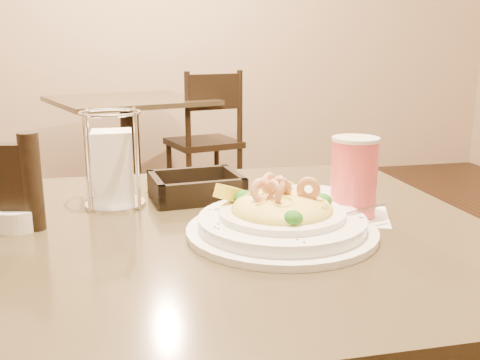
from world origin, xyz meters
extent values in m
cube|color=#4D412B|center=(0.00, 0.00, 0.74)|extent=(0.90, 0.90, 0.03)
cylinder|color=black|center=(-0.17, 2.59, 0.01)|extent=(0.52, 0.52, 0.03)
cylinder|color=black|center=(-0.17, 2.59, 0.38)|extent=(0.12, 0.12, 0.69)
cube|color=#4D412B|center=(-0.17, 2.59, 0.74)|extent=(1.14, 1.14, 0.03)
cube|color=black|center=(-0.50, 0.27, 0.45)|extent=(0.51, 0.51, 0.04)
cylinder|color=black|center=(-0.37, 0.05, 0.70)|extent=(0.04, 0.04, 0.46)
cube|color=black|center=(0.31, 2.57, 0.45)|extent=(0.52, 0.52, 0.04)
cylinder|color=black|center=(0.43, 2.80, 0.21)|extent=(0.04, 0.04, 0.43)
cylinder|color=black|center=(0.08, 2.70, 0.21)|extent=(0.04, 0.04, 0.43)
cylinder|color=black|center=(0.53, 2.45, 0.21)|extent=(0.04, 0.04, 0.43)
cylinder|color=black|center=(0.18, 2.35, 0.21)|extent=(0.04, 0.04, 0.43)
cylinder|color=black|center=(0.53, 2.45, 0.70)|extent=(0.04, 0.04, 0.46)
cylinder|color=black|center=(0.18, 2.35, 0.70)|extent=(0.04, 0.04, 0.46)
cube|color=black|center=(0.35, 2.40, 0.80)|extent=(0.36, 0.12, 0.22)
cylinder|color=white|center=(0.06, -0.07, 0.76)|extent=(0.33, 0.33, 0.01)
cylinder|color=white|center=(0.06, -0.07, 0.78)|extent=(0.29, 0.29, 0.02)
cylinder|color=white|center=(0.06, -0.07, 0.79)|extent=(0.22, 0.22, 0.01)
ellipsoid|color=#DEC951|center=(0.06, -0.07, 0.80)|extent=(0.18, 0.18, 0.06)
cube|color=yellow|center=(-0.02, 0.00, 0.82)|extent=(0.06, 0.05, 0.04)
cube|color=silver|center=(0.20, -0.08, 0.79)|extent=(0.12, 0.04, 0.01)
cube|color=silver|center=(0.13, -0.08, 0.80)|extent=(0.04, 0.03, 0.00)
torus|color=#DEC951|center=(0.02, -0.05, 0.82)|extent=(0.04, 0.04, 0.02)
torus|color=#DEC951|center=(0.03, -0.05, 0.82)|extent=(0.06, 0.05, 0.04)
torus|color=#DEC951|center=(0.05, -0.06, 0.82)|extent=(0.05, 0.05, 0.01)
torus|color=#DEC951|center=(0.03, -0.05, 0.82)|extent=(0.04, 0.04, 0.01)
torus|color=#DEC951|center=(0.01, -0.04, 0.81)|extent=(0.03, 0.03, 0.01)
torus|color=#DEC951|center=(0.05, -0.06, 0.82)|extent=(0.04, 0.04, 0.02)
torus|color=#DEC951|center=(0.05, -0.11, 0.82)|extent=(0.04, 0.04, 0.01)
torus|color=#DEC951|center=(0.11, -0.11, 0.82)|extent=(0.03, 0.03, 0.02)
torus|color=#DEC951|center=(0.06, -0.07, 0.81)|extent=(0.05, 0.05, 0.01)
torus|color=#DEC951|center=(0.01, -0.05, 0.82)|extent=(0.04, 0.04, 0.02)
torus|color=#DEC951|center=(0.00, -0.03, 0.82)|extent=(0.05, 0.05, 0.01)
torus|color=#DEC951|center=(0.05, -0.07, 0.81)|extent=(0.06, 0.05, 0.04)
torus|color=#DEC951|center=(0.08, -0.02, 0.83)|extent=(0.04, 0.04, 0.02)
torus|color=#DEC951|center=(0.04, -0.11, 0.83)|extent=(0.04, 0.04, 0.01)
torus|color=#DEC951|center=(0.06, -0.07, 0.82)|extent=(0.04, 0.04, 0.02)
torus|color=#DEC951|center=(0.06, -0.07, 0.82)|extent=(0.04, 0.04, 0.02)
torus|color=#DEC951|center=(0.05, -0.04, 0.83)|extent=(0.05, 0.05, 0.03)
torus|color=#DEC951|center=(0.01, -0.08, 0.83)|extent=(0.04, 0.04, 0.02)
torus|color=#EEA375|center=(0.03, -0.10, 0.84)|extent=(0.03, 0.04, 0.04)
torus|color=#EEA375|center=(0.09, -0.09, 0.84)|extent=(0.04, 0.03, 0.04)
torus|color=#EEA375|center=(0.05, -0.07, 0.84)|extent=(0.05, 0.04, 0.04)
torus|color=#EEA375|center=(0.05, -0.07, 0.84)|extent=(0.03, 0.05, 0.04)
torus|color=#EEA375|center=(0.02, -0.08, 0.84)|extent=(0.04, 0.03, 0.04)
torus|color=#EEA375|center=(0.04, -0.04, 0.84)|extent=(0.04, 0.04, 0.04)
ellipsoid|color=#195313|center=(0.13, -0.06, 0.81)|extent=(0.04, 0.04, 0.03)
ellipsoid|color=#195313|center=(0.00, -0.01, 0.81)|extent=(0.04, 0.04, 0.03)
ellipsoid|color=#195313|center=(0.05, -0.14, 0.81)|extent=(0.03, 0.03, 0.02)
cube|color=#266619|center=(0.17, 0.00, 0.79)|extent=(0.00, 0.00, 0.00)
cube|color=#266619|center=(-0.06, 0.00, 0.79)|extent=(0.00, 0.00, 0.00)
cube|color=#266619|center=(0.15, 0.00, 0.79)|extent=(0.00, 0.00, 0.00)
cube|color=#266619|center=(0.08, 0.04, 0.79)|extent=(0.00, 0.00, 0.00)
cube|color=#266619|center=(-0.07, -0.10, 0.79)|extent=(0.00, 0.00, 0.00)
cube|color=#266619|center=(0.16, -0.03, 0.79)|extent=(0.00, 0.00, 0.00)
cube|color=#266619|center=(0.02, 0.06, 0.79)|extent=(0.00, 0.00, 0.00)
cube|color=#266619|center=(0.17, -0.03, 0.79)|extent=(0.00, 0.00, 0.00)
cube|color=#266619|center=(-0.06, -0.11, 0.79)|extent=(0.00, 0.00, 0.00)
cube|color=#266619|center=(0.05, -0.20, 0.79)|extent=(0.00, 0.00, 0.00)
cube|color=#266619|center=(0.19, -0.11, 0.79)|extent=(0.00, 0.00, 0.00)
cube|color=#266619|center=(0.09, 0.04, 0.79)|extent=(0.00, 0.00, 0.00)
cube|color=#266619|center=(0.18, -0.10, 0.79)|extent=(0.00, 0.00, 0.00)
cube|color=#266619|center=(0.08, 0.04, 0.79)|extent=(0.00, 0.00, 0.00)
cube|color=#266619|center=(-0.03, 0.00, 0.79)|extent=(0.00, 0.00, 0.00)
cube|color=#266619|center=(0.04, -0.18, 0.79)|extent=(0.00, 0.00, 0.00)
cube|color=#266619|center=(-0.06, -0.09, 0.79)|extent=(0.00, 0.00, 0.00)
cube|color=white|center=(0.22, 0.00, 0.76)|extent=(0.18, 0.18, 0.00)
cylinder|color=#EC535A|center=(0.22, 0.00, 0.83)|extent=(0.09, 0.09, 0.15)
cylinder|color=white|center=(0.22, 0.00, 0.91)|extent=(0.09, 0.09, 0.01)
cube|color=black|center=(-0.06, 0.20, 0.76)|extent=(0.20, 0.17, 0.01)
cube|color=black|center=(0.03, 0.21, 0.79)|extent=(0.03, 0.15, 0.04)
cube|color=black|center=(-0.14, 0.19, 0.79)|extent=(0.03, 0.15, 0.04)
cube|color=black|center=(-0.07, 0.27, 0.79)|extent=(0.19, 0.03, 0.04)
cube|color=black|center=(-0.05, 0.13, 0.79)|extent=(0.19, 0.03, 0.04)
cylinder|color=silver|center=(-0.23, 0.18, 0.76)|extent=(0.12, 0.12, 0.01)
torus|color=silver|center=(-0.23, 0.18, 0.95)|extent=(0.12, 0.12, 0.01)
cube|color=white|center=(-0.23, 0.18, 0.84)|extent=(0.08, 0.08, 0.15)
cylinder|color=silver|center=(-0.28, 0.13, 0.86)|extent=(0.01, 0.01, 0.19)
cylinder|color=silver|center=(-0.18, 0.13, 0.86)|extent=(0.01, 0.01, 0.19)
cylinder|color=silver|center=(-0.28, 0.23, 0.86)|extent=(0.01, 0.01, 0.19)
cylinder|color=silver|center=(-0.18, 0.23, 0.86)|extent=(0.01, 0.01, 0.19)
cylinder|color=white|center=(0.18, 0.15, 0.76)|extent=(0.17, 0.17, 0.01)
cylinder|color=white|center=(-0.40, 0.07, 0.77)|extent=(0.10, 0.10, 0.04)
camera|label=1|loc=(-0.20, -0.91, 1.07)|focal=40.00mm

